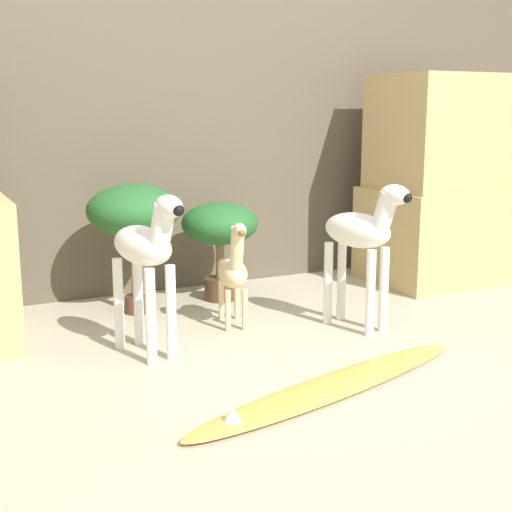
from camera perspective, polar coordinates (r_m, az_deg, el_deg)
The scene contains 9 objects.
ground_plane at distance 2.92m, azimuth 4.68°, elevation -8.76°, with size 14.00×14.00×0.00m, color #B2A88E.
wall_back at distance 4.07m, azimuth -6.16°, elevation 12.82°, with size 6.40×0.08×2.20m.
rock_pillar_right at distance 4.34m, azimuth 14.21°, elevation 5.54°, with size 0.74×0.63×1.21m.
zebra_right at distance 3.31m, azimuth 8.49°, elevation 1.55°, with size 0.26×0.48×0.69m.
zebra_left at distance 2.94m, azimuth -8.76°, elevation 0.25°, with size 0.24×0.48×0.69m.
giraffe_figurine at distance 3.34m, azimuth -1.80°, elevation -1.16°, with size 0.20×0.38×0.52m.
potted_palm_front at distance 3.80m, azimuth -2.92°, elevation 2.15°, with size 0.41×0.41×0.53m.
potted_palm_back at distance 3.58m, azimuth -9.77°, elevation 3.41°, with size 0.46×0.46×0.65m.
surfboard at distance 2.68m, azimuth 6.07°, elevation -10.34°, with size 1.39×0.56×0.07m.
Camera 1 is at (-1.42, -2.33, 1.02)m, focal length 50.00 mm.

